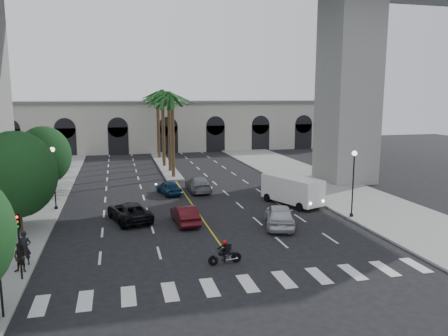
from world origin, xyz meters
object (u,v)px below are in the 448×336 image
traffic_signal_far (19,235)px  cargo_van (292,189)px  lamp_post_left_far (54,173)px  car_d (198,184)px  pedestrian_b (21,257)px  car_e (169,187)px  car_c (129,212)px  pedestrian_a (25,248)px  car_a (280,215)px  car_b (185,215)px  motorcycle_rider (226,253)px  lamp_post_right (353,178)px

traffic_signal_far → cargo_van: bearing=30.3°
lamp_post_left_far → traffic_signal_far: (0.10, -14.50, -0.71)m
car_d → pedestrian_b: size_ratio=3.09×
lamp_post_left_far → pedestrian_b: size_ratio=3.26×
car_e → car_c: bearing=51.2°
pedestrian_a → car_c: bearing=55.6°
lamp_post_left_far → car_a: (16.52, -8.69, -2.37)m
traffic_signal_far → car_d: (12.80, 18.81, -1.77)m
car_c → pedestrian_b: 10.78m
car_b → car_c: 4.41m
cargo_van → pedestrian_a: 22.19m
car_d → lamp_post_left_far: bearing=17.8°
traffic_signal_far → motorcycle_rider: traffic_signal_far is taller
motorcycle_rider → pedestrian_b: size_ratio=1.22×
car_e → pedestrian_b: pedestrian_b is taller
lamp_post_right → traffic_signal_far: bearing=-164.0°
motorcycle_rider → car_d: bearing=78.0°
car_c → car_e: (4.04, 8.38, -0.06)m
car_a → pedestrian_b: size_ratio=3.04×
pedestrian_b → lamp_post_left_far: bearing=101.4°
traffic_signal_far → car_a: bearing=19.5°
lamp_post_right → traffic_signal_far: (-22.70, -6.50, -0.71)m
lamp_post_left_far → lamp_post_right: bearing=-19.3°
car_d → pedestrian_b: bearing=53.2°
car_a → car_c: size_ratio=0.96×
traffic_signal_far → car_e: 20.88m
cargo_van → motorcycle_rider: bearing=-149.0°
car_a → car_c: bearing=-4.3°
lamp_post_right → traffic_signal_far: size_ratio=1.47×
motorcycle_rider → car_e: size_ratio=0.51×
traffic_signal_far → pedestrian_a: (-0.20, 2.08, -1.40)m
pedestrian_b → pedestrian_a: bearing=101.9°
lamp_post_left_far → car_a: size_ratio=1.07×
traffic_signal_far → pedestrian_a: traffic_signal_far is taller
motorcycle_rider → pedestrian_b: pedestrian_b is taller
lamp_post_right → lamp_post_left_far: bearing=160.7°
car_a → car_c: car_a is taller
car_b → pedestrian_b: 12.33m
car_c → car_e: size_ratio=1.34×
car_c → motorcycle_rider: bearing=101.6°
car_d → cargo_van: cargo_van is taller
car_a → pedestrian_a: 17.04m
car_e → car_a: bearing=104.8°
lamp_post_right → car_e: (-12.90, 11.84, -2.56)m
cargo_van → car_c: bearing=165.0°
car_a → car_c: (-10.66, 4.16, -0.12)m
car_d → car_e: bearing=8.3°
car_a → car_e: size_ratio=1.28×
car_e → cargo_van: cargo_van is taller
car_a → car_d: size_ratio=0.98×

